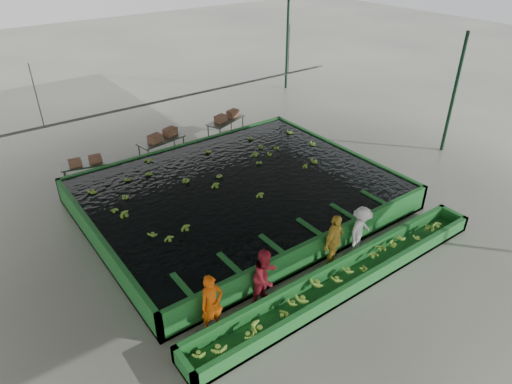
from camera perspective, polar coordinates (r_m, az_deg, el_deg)
ground at (r=15.04m, az=1.13°, el=-4.06°), size 80.00×80.00×0.00m
shed_roof at (r=12.86m, az=1.36°, el=14.57°), size 20.00×22.00×0.04m
shed_posts at (r=13.77m, az=1.24°, el=4.52°), size 20.00×22.00×5.00m
flotation_tank at (r=15.82m, az=-2.14°, el=-0.23°), size 10.00×8.00×0.90m
tank_water at (r=15.62m, az=-2.17°, el=1.03°), size 9.70×7.70×0.00m
sorting_trough at (r=12.82m, az=11.10°, el=-10.47°), size 10.00×1.00×0.50m
cableway_rail at (r=17.51m, az=-8.94°, el=11.76°), size 0.08×0.08×14.00m
rail_hanger_left at (r=15.68m, az=-25.75°, el=10.74°), size 0.04×0.04×2.00m
rail_hanger_right at (r=19.92m, az=4.12°, el=17.34°), size 0.04×0.04×2.00m
worker_a at (r=11.12m, az=-5.53°, el=-13.76°), size 0.60×0.40×1.61m
worker_b at (r=11.76m, az=1.21°, el=-10.54°), size 0.93×0.81×1.64m
worker_c at (r=13.03m, az=9.73°, el=-6.14°), size 1.08×0.70×1.71m
worker_d at (r=13.76m, az=12.95°, el=-4.71°), size 1.12×0.83×1.55m
packing_table_left at (r=18.33m, az=-20.18°, el=2.26°), size 1.96×1.18×0.84m
packing_table_mid at (r=19.42m, az=-11.66°, el=5.27°), size 2.05×1.10×0.88m
packing_table_right at (r=21.07m, az=-3.78°, el=7.90°), size 2.06×1.37×0.87m
box_stack_left at (r=18.09m, az=-20.50°, el=3.31°), size 1.21×0.50×0.25m
box_stack_mid at (r=19.32m, az=-11.53°, el=6.60°), size 1.45×0.80×0.30m
box_stack_right at (r=20.99m, az=-3.65°, el=9.10°), size 1.41×0.74×0.29m
floating_bananas at (r=16.20m, az=-3.77°, el=2.16°), size 9.32×6.35×0.13m
trough_bananas at (r=12.72m, az=11.17°, el=-9.96°), size 8.96×0.60×0.12m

